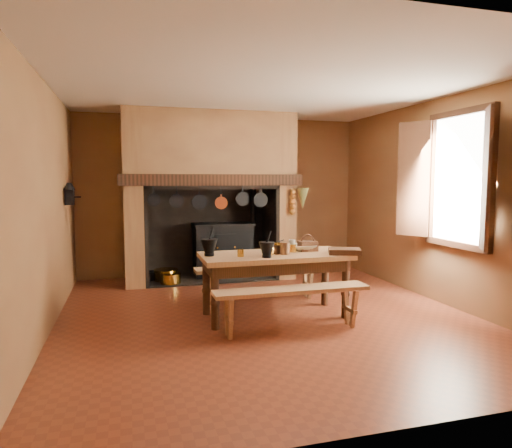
% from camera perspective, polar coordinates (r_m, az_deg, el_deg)
% --- Properties ---
extents(floor, '(5.50, 5.50, 0.00)m').
position_cam_1_polar(floor, '(5.82, 1.27, -11.36)').
color(floor, maroon).
rests_on(floor, ground).
extents(ceiling, '(5.50, 5.50, 0.00)m').
position_cam_1_polar(ceiling, '(5.68, 1.34, 16.79)').
color(ceiling, silver).
rests_on(ceiling, back_wall).
extents(back_wall, '(5.00, 0.02, 2.80)m').
position_cam_1_polar(back_wall, '(8.24, -4.29, 3.51)').
color(back_wall, brown).
rests_on(back_wall, floor).
extents(wall_left, '(0.02, 5.50, 2.80)m').
position_cam_1_polar(wall_left, '(5.41, -24.96, 1.92)').
color(wall_left, brown).
rests_on(wall_left, floor).
extents(wall_right, '(0.02, 5.50, 2.80)m').
position_cam_1_polar(wall_right, '(6.74, 22.09, 2.66)').
color(wall_right, brown).
rests_on(wall_right, floor).
extents(wall_front, '(5.00, 0.02, 2.80)m').
position_cam_1_polar(wall_front, '(3.06, 16.51, -0.20)').
color(wall_front, brown).
rests_on(wall_front, floor).
extents(chimney_breast, '(2.95, 0.96, 2.80)m').
position_cam_1_polar(chimney_breast, '(7.75, -5.86, 6.41)').
color(chimney_breast, brown).
rests_on(chimney_breast, floor).
extents(iron_range, '(1.12, 0.55, 1.60)m').
position_cam_1_polar(iron_range, '(8.03, -4.11, -3.12)').
color(iron_range, black).
rests_on(iron_range, floor).
extents(hearth_pans, '(0.51, 0.62, 0.20)m').
position_cam_1_polar(hearth_pans, '(7.74, -11.13, -6.47)').
color(hearth_pans, '#BA8A2B').
rests_on(hearth_pans, floor).
extents(hanging_pans, '(1.92, 0.29, 0.27)m').
position_cam_1_polar(hanging_pans, '(7.26, -5.45, 2.90)').
color(hanging_pans, black).
rests_on(hanging_pans, chimney_breast).
extents(onion_string, '(0.12, 0.10, 0.46)m').
position_cam_1_polar(onion_string, '(7.59, 4.58, 2.80)').
color(onion_string, '#96551B').
rests_on(onion_string, chimney_breast).
extents(herb_bunch, '(0.20, 0.20, 0.35)m').
position_cam_1_polar(herb_bunch, '(7.66, 5.85, 3.19)').
color(herb_bunch, brown).
rests_on(herb_bunch, chimney_breast).
extents(window, '(0.39, 1.75, 1.76)m').
position_cam_1_polar(window, '(6.33, 23.33, 5.16)').
color(window, white).
rests_on(window, wall_right).
extents(wall_coffee_mill, '(0.23, 0.16, 0.31)m').
position_cam_1_polar(wall_coffee_mill, '(6.92, -22.29, 3.68)').
color(wall_coffee_mill, black).
rests_on(wall_coffee_mill, wall_left).
extents(work_table, '(1.82, 0.81, 0.79)m').
position_cam_1_polar(work_table, '(5.65, 2.40, -4.95)').
color(work_table, tan).
rests_on(work_table, floor).
extents(bench_front, '(1.77, 0.31, 0.50)m').
position_cam_1_polar(bench_front, '(5.15, 4.49, -9.32)').
color(bench_front, tan).
rests_on(bench_front, floor).
extents(bench_back, '(1.79, 0.31, 0.50)m').
position_cam_1_polar(bench_back, '(6.36, 0.40, -6.39)').
color(bench_back, tan).
rests_on(bench_back, floor).
extents(mortar_large, '(0.20, 0.20, 0.34)m').
position_cam_1_polar(mortar_large, '(5.45, -5.87, -2.80)').
color(mortar_large, black).
rests_on(mortar_large, work_table).
extents(mortar_small, '(0.18, 0.18, 0.31)m').
position_cam_1_polar(mortar_small, '(5.31, 1.35, -3.12)').
color(mortar_small, black).
rests_on(mortar_small, work_table).
extents(coffee_grinder, '(0.17, 0.15, 0.17)m').
position_cam_1_polar(coffee_grinder, '(5.59, 2.69, -3.08)').
color(coffee_grinder, '#381B11').
rests_on(coffee_grinder, work_table).
extents(brass_mug_a, '(0.09, 0.09, 0.09)m').
position_cam_1_polar(brass_mug_a, '(5.39, -1.94, -3.63)').
color(brass_mug_a, '#BA8A2B').
rests_on(brass_mug_a, work_table).
extents(brass_mug_b, '(0.10, 0.10, 0.10)m').
position_cam_1_polar(brass_mug_b, '(5.74, 4.63, -3.02)').
color(brass_mug_b, '#BA8A2B').
rests_on(brass_mug_b, work_table).
extents(mixing_bowl, '(0.34, 0.34, 0.08)m').
position_cam_1_polar(mixing_bowl, '(5.86, 5.92, -2.94)').
color(mixing_bowl, tan).
rests_on(mixing_bowl, work_table).
extents(stoneware_crock, '(0.12, 0.12, 0.15)m').
position_cam_1_polar(stoneware_crock, '(5.56, 3.60, -3.04)').
color(stoneware_crock, brown).
rests_on(stoneware_crock, work_table).
extents(glass_jar, '(0.10, 0.10, 0.15)m').
position_cam_1_polar(glass_jar, '(5.77, 4.53, -2.72)').
color(glass_jar, beige).
rests_on(glass_jar, work_table).
extents(wicker_basket, '(0.23, 0.16, 0.22)m').
position_cam_1_polar(wicker_basket, '(5.84, 6.48, -2.69)').
color(wicker_basket, '#462315').
rests_on(wicker_basket, work_table).
extents(wooden_tray, '(0.46, 0.40, 0.07)m').
position_cam_1_polar(wooden_tray, '(5.69, 11.01, -3.35)').
color(wooden_tray, '#381B11').
rests_on(wooden_tray, work_table).
extents(brass_cup, '(0.14, 0.14, 0.11)m').
position_cam_1_polar(brass_cup, '(5.43, 1.60, -3.45)').
color(brass_cup, '#BA8A2B').
rests_on(brass_cup, work_table).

